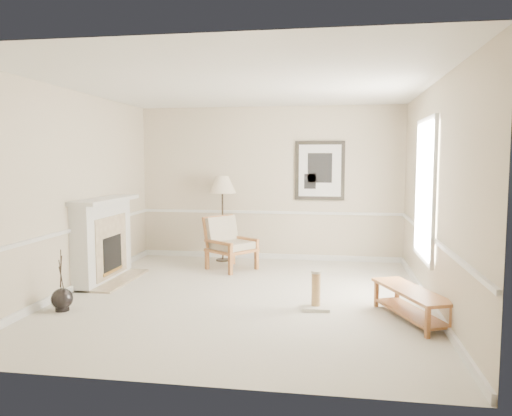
{
  "coord_description": "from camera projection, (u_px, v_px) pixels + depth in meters",
  "views": [
    {
      "loc": [
        1.24,
        -6.66,
        1.91
      ],
      "look_at": [
        0.07,
        0.7,
        1.18
      ],
      "focal_mm": 35.0,
      "sensor_mm": 36.0,
      "label": 1
    }
  ],
  "objects": [
    {
      "name": "bench",
      "position": [
        411.0,
        300.0,
        5.92
      ],
      "size": [
        0.85,
        1.35,
        0.37
      ],
      "rotation": [
        0.0,
        0.0,
        0.39
      ],
      "color": "olive",
      "rests_on": "ground"
    },
    {
      "name": "armchair",
      "position": [
        228.0,
        241.0,
        8.71
      ],
      "size": [
        1.0,
        0.99,
        0.92
      ],
      "rotation": [
        0.0,
        0.0,
        0.94
      ],
      "color": "olive",
      "rests_on": "ground"
    },
    {
      "name": "ground",
      "position": [
        243.0,
        297.0,
        6.93
      ],
      "size": [
        5.5,
        5.5,
        0.0
      ],
      "primitive_type": "plane",
      "color": "silver",
      "rests_on": "ground"
    },
    {
      "name": "floor_vase",
      "position": [
        62.0,
        300.0,
        6.29
      ],
      "size": [
        0.27,
        0.27,
        0.79
      ],
      "rotation": [
        0.0,
        0.0,
        0.31
      ],
      "color": "black",
      "rests_on": "ground"
    },
    {
      "name": "scratching_post",
      "position": [
        316.0,
        297.0,
        6.38
      ],
      "size": [
        0.37,
        0.37,
        0.5
      ],
      "rotation": [
        0.0,
        0.0,
        0.05
      ],
      "color": "silver",
      "rests_on": "ground"
    },
    {
      "name": "room",
      "position": [
        254.0,
        163.0,
        6.8
      ],
      "size": [
        5.04,
        5.54,
        2.92
      ],
      "color": "beige",
      "rests_on": "ground"
    },
    {
      "name": "fireplace",
      "position": [
        104.0,
        240.0,
        7.82
      ],
      "size": [
        0.64,
        1.64,
        1.31
      ],
      "color": "white",
      "rests_on": "ground"
    },
    {
      "name": "floor_lamp",
      "position": [
        222.0,
        187.0,
        9.28
      ],
      "size": [
        0.6,
        0.6,
        1.6
      ],
      "rotation": [
        0.0,
        0.0,
        -0.21
      ],
      "color": "black",
      "rests_on": "ground"
    }
  ]
}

